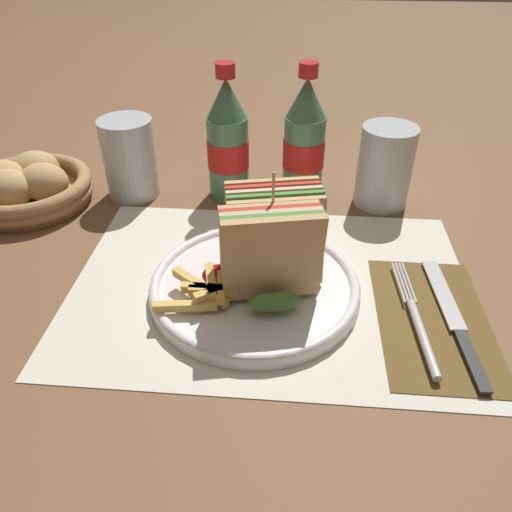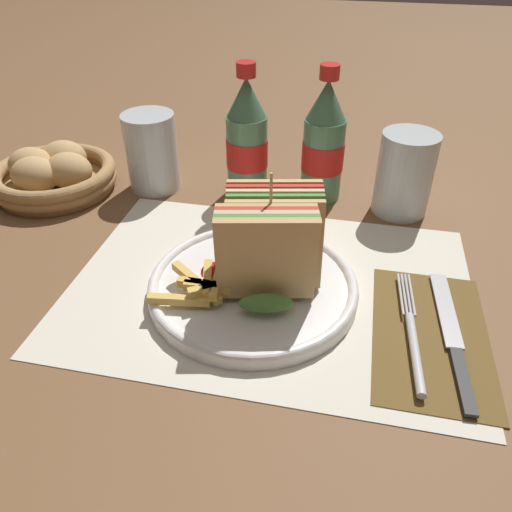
% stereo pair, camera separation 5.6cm
% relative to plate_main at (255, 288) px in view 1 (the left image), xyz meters
% --- Properties ---
extents(ground_plane, '(4.00, 4.00, 0.00)m').
position_rel_plate_main_xyz_m(ground_plane, '(-0.01, 0.00, -0.01)').
color(ground_plane, brown).
extents(placemat, '(0.46, 0.33, 0.00)m').
position_rel_plate_main_xyz_m(placemat, '(0.02, 0.02, -0.01)').
color(placemat, silver).
rests_on(placemat, ground_plane).
extents(plate_main, '(0.24, 0.24, 0.02)m').
position_rel_plate_main_xyz_m(plate_main, '(0.00, 0.00, 0.00)').
color(plate_main, white).
rests_on(plate_main, ground_plane).
extents(club_sandwich, '(0.11, 0.12, 0.14)m').
position_rel_plate_main_xyz_m(club_sandwich, '(0.02, 0.00, 0.06)').
color(club_sandwich, tan).
rests_on(club_sandwich, plate_main).
extents(fries_pile, '(0.09, 0.07, 0.02)m').
position_rel_plate_main_xyz_m(fries_pile, '(-0.05, -0.03, 0.02)').
color(fries_pile, '#E0B756').
rests_on(fries_pile, plate_main).
extents(ketchup_blob, '(0.04, 0.04, 0.02)m').
position_rel_plate_main_xyz_m(ketchup_blob, '(-0.04, -0.00, 0.02)').
color(ketchup_blob, maroon).
rests_on(ketchup_blob, plate_main).
extents(napkin, '(0.12, 0.20, 0.00)m').
position_rel_plate_main_xyz_m(napkin, '(0.19, -0.03, -0.01)').
color(napkin, brown).
rests_on(napkin, ground_plane).
extents(fork, '(0.02, 0.18, 0.01)m').
position_rel_plate_main_xyz_m(fork, '(0.17, -0.04, -0.00)').
color(fork, silver).
rests_on(fork, napkin).
extents(knife, '(0.03, 0.20, 0.00)m').
position_rel_plate_main_xyz_m(knife, '(0.21, -0.03, -0.00)').
color(knife, black).
rests_on(knife, napkin).
extents(coke_bottle_near, '(0.06, 0.06, 0.19)m').
position_rel_plate_main_xyz_m(coke_bottle_near, '(-0.06, 0.23, 0.07)').
color(coke_bottle_near, '#4C7F5B').
rests_on(coke_bottle_near, ground_plane).
extents(coke_bottle_far, '(0.06, 0.06, 0.19)m').
position_rel_plate_main_xyz_m(coke_bottle_far, '(0.05, 0.25, 0.07)').
color(coke_bottle_far, '#4C7F5B').
rests_on(coke_bottle_far, ground_plane).
extents(glass_near, '(0.08, 0.08, 0.12)m').
position_rel_plate_main_xyz_m(glass_near, '(0.17, 0.23, 0.04)').
color(glass_near, silver).
rests_on(glass_near, ground_plane).
extents(glass_far, '(0.08, 0.08, 0.12)m').
position_rel_plate_main_xyz_m(glass_far, '(-0.20, 0.22, 0.05)').
color(glass_far, silver).
rests_on(glass_far, ground_plane).
extents(bread_basket, '(0.18, 0.18, 0.06)m').
position_rel_plate_main_xyz_m(bread_basket, '(-0.35, 0.18, 0.02)').
color(bread_basket, '#AD8451').
rests_on(bread_basket, ground_plane).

